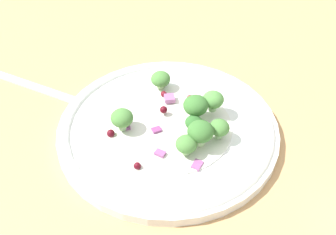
% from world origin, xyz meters
% --- Properties ---
extents(ground_plane, '(1.80, 1.80, 0.02)m').
position_xyz_m(ground_plane, '(0.00, 0.00, -0.01)').
color(ground_plane, tan).
extents(plate, '(0.26, 0.26, 0.02)m').
position_xyz_m(plate, '(0.03, 0.02, 0.01)').
color(plate, white).
rests_on(plate, ground_plane).
extents(dressing_pool, '(0.15, 0.15, 0.00)m').
position_xyz_m(dressing_pool, '(0.03, 0.02, 0.01)').
color(dressing_pool, white).
rests_on(dressing_pool, plate).
extents(broccoli_floret_0, '(0.03, 0.03, 0.03)m').
position_xyz_m(broccoli_floret_0, '(-0.01, -0.02, 0.03)').
color(broccoli_floret_0, '#8EB77A').
rests_on(broccoli_floret_0, plate).
extents(broccoli_floret_1, '(0.03, 0.03, 0.03)m').
position_xyz_m(broccoli_floret_1, '(0.05, 0.05, 0.04)').
color(broccoli_floret_1, '#8EB77A').
rests_on(broccoli_floret_1, plate).
extents(broccoli_floret_2, '(0.03, 0.03, 0.03)m').
position_xyz_m(broccoli_floret_2, '(-0.03, 0.07, 0.03)').
color(broccoli_floret_2, '#ADD18E').
rests_on(broccoli_floret_2, plate).
extents(broccoli_floret_3, '(0.03, 0.03, 0.03)m').
position_xyz_m(broccoli_floret_3, '(0.08, 0.02, 0.04)').
color(broccoli_floret_3, '#ADD18E').
rests_on(broccoli_floret_3, plate).
extents(broccoli_floret_4, '(0.03, 0.03, 0.03)m').
position_xyz_m(broccoli_floret_4, '(0.05, 0.08, 0.04)').
color(broccoli_floret_4, '#8EB77A').
rests_on(broccoli_floret_4, plate).
extents(broccoli_floret_5, '(0.02, 0.02, 0.02)m').
position_xyz_m(broccoli_floret_5, '(0.09, 0.05, 0.03)').
color(broccoli_floret_5, '#8EB77A').
rests_on(broccoli_floret_5, plate).
extents(broccoli_floret_6, '(0.02, 0.02, 0.02)m').
position_xyz_m(broccoli_floret_6, '(0.06, 0.04, 0.03)').
color(broccoli_floret_6, '#9EC684').
rests_on(broccoli_floret_6, plate).
extents(broccoli_floret_7, '(0.02, 0.02, 0.02)m').
position_xyz_m(broccoli_floret_7, '(0.07, 0.01, 0.03)').
color(broccoli_floret_7, '#9EC684').
rests_on(broccoli_floret_7, plate).
extents(cranberry_0, '(0.01, 0.01, 0.01)m').
position_xyz_m(cranberry_0, '(0.05, -0.05, 0.02)').
color(cranberry_0, '#4C0A14').
rests_on(cranberry_0, plate).
extents(cranberry_1, '(0.01, 0.01, 0.01)m').
position_xyz_m(cranberry_1, '(-0.01, -0.03, 0.02)').
color(cranberry_1, '#4C0A14').
rests_on(cranberry_1, plate).
extents(cranberry_2, '(0.01, 0.01, 0.01)m').
position_xyz_m(cranberry_2, '(-0.01, 0.06, 0.02)').
color(cranberry_2, maroon).
rests_on(cranberry_2, plate).
extents(cranberry_3, '(0.01, 0.01, 0.01)m').
position_xyz_m(cranberry_3, '(0.01, 0.04, 0.02)').
color(cranberry_3, '#4C0A14').
rests_on(cranberry_3, plate).
extents(cranberry_4, '(0.01, 0.01, 0.01)m').
position_xyz_m(cranberry_4, '(0.02, 0.08, 0.02)').
color(cranberry_4, maroon).
rests_on(cranberry_4, plate).
extents(onion_bit_0, '(0.01, 0.02, 0.00)m').
position_xyz_m(onion_bit_0, '(0.09, -0.00, 0.01)').
color(onion_bit_0, '#934C84').
rests_on(onion_bit_0, plate).
extents(onion_bit_1, '(0.01, 0.01, 0.00)m').
position_xyz_m(onion_bit_1, '(0.02, 0.01, 0.02)').
color(onion_bit_1, '#843D75').
rests_on(onion_bit_1, plate).
extents(onion_bit_2, '(0.02, 0.02, 0.00)m').
position_xyz_m(onion_bit_2, '(-0.01, -0.01, 0.02)').
color(onion_bit_2, '#934C84').
rests_on(onion_bit_2, plate).
extents(onion_bit_3, '(0.01, 0.01, 0.00)m').
position_xyz_m(onion_bit_3, '(0.05, -0.02, 0.02)').
color(onion_bit_3, '#934C84').
rests_on(onion_bit_3, plate).
extents(onion_bit_4, '(0.02, 0.02, 0.00)m').
position_xyz_m(onion_bit_4, '(0.06, 0.05, 0.02)').
color(onion_bit_4, '#A35B93').
rests_on(onion_bit_4, plate).
extents(onion_bit_5, '(0.02, 0.02, 0.01)m').
position_xyz_m(onion_bit_5, '(0.00, 0.06, 0.02)').
color(onion_bit_5, '#A35B93').
rests_on(onion_bit_5, plate).
extents(fork, '(0.18, 0.07, 0.01)m').
position_xyz_m(fork, '(-0.13, -0.02, 0.00)').
color(fork, silver).
rests_on(fork, ground_plane).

